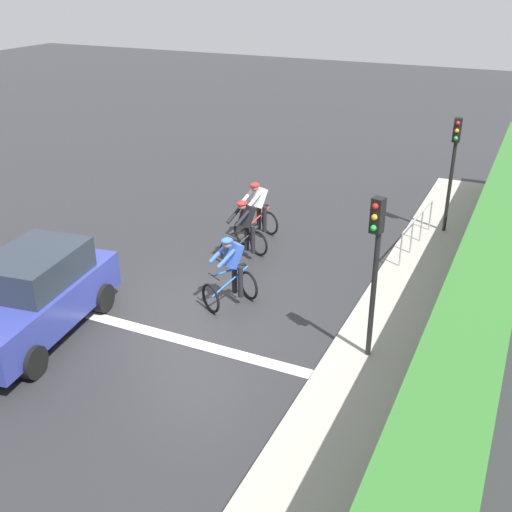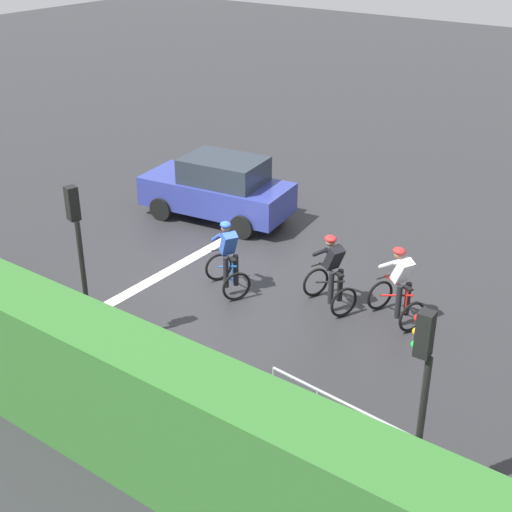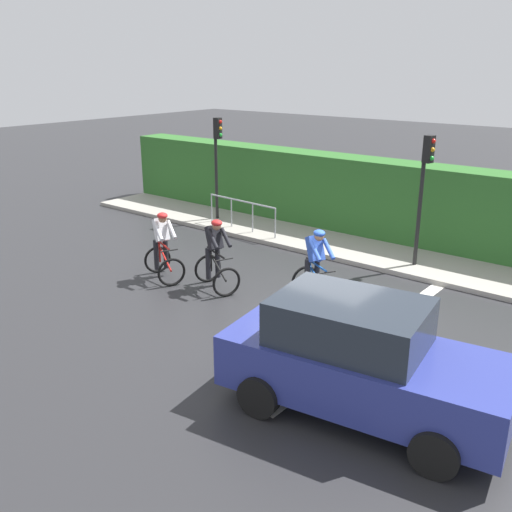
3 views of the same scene
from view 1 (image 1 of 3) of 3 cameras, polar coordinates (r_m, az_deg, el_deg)
ground_plane at (r=13.72m, az=-5.43°, el=-5.26°), size 80.00×80.00×0.00m
sidewalk_kerb at (r=14.03m, az=15.14°, el=-5.10°), size 2.80×19.34×0.12m
stone_wall_low at (r=13.84m, az=18.90°, el=-4.98°), size 0.44×19.34×0.58m
hedge_wall at (r=13.43m, az=20.66°, el=-2.00°), size 1.10×19.34×2.31m
road_marking_stop_line at (r=12.95m, az=-7.81°, el=-7.38°), size 7.00×0.30×0.01m
cyclist_lead at (r=17.04m, az=0.11°, el=4.08°), size 1.06×1.26×1.66m
cyclist_second at (r=15.74m, az=-1.03°, el=2.23°), size 1.05×1.26×1.66m
cyclist_mid at (r=13.63m, az=-2.30°, el=-1.56°), size 1.12×1.27×1.66m
car_navy at (r=13.32m, az=-19.81°, el=-3.46°), size 2.31×4.30×1.76m
traffic_light_near_crossing at (r=11.23m, az=10.90°, el=-0.05°), size 0.24×0.31×3.34m
traffic_light_far_junction at (r=17.65m, az=17.71°, el=8.51°), size 0.21×0.31×3.34m
pedestrian_railing_kerbside at (r=16.84m, az=14.63°, el=2.82°), size 0.26×2.73×1.03m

